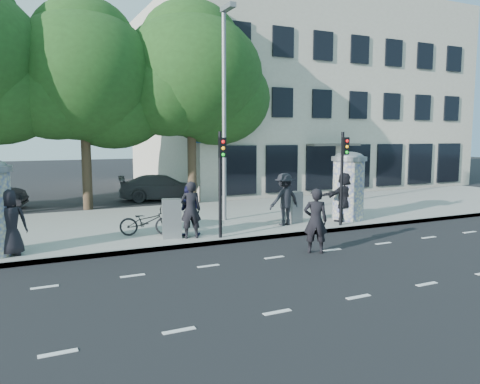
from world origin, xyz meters
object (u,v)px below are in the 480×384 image
ped_d (284,199)px  traffic_pole_near (221,173)px  bicycle (146,222)px  cabinet_right (294,207)px  cabinet_left (172,218)px  man_road (315,221)px  car_right (163,187)px  ped_c (188,211)px  ped_b (191,210)px  street_lamp (225,99)px  ped_f (344,197)px  traffic_pole_far (343,169)px  ped_a (9,222)px  ad_column_right (348,184)px

ped_d → traffic_pole_near: bearing=12.4°
bicycle → cabinet_right: bearing=-72.3°
traffic_pole_near → cabinet_left: bearing=153.4°
man_road → cabinet_left: size_ratio=1.52×
ped_d → car_right: bearing=-85.7°
ped_c → car_right: size_ratio=0.36×
ped_b → cabinet_left: size_ratio=1.46×
street_lamp → ped_f: bearing=-28.8°
ped_b → ped_f: ped_f is taller
traffic_pole_near → ped_d: (2.96, 0.99, -1.12)m
traffic_pole_far → ped_b: 5.82m
ped_a → ped_f: ped_f is taller
traffic_pole_far → ped_d: bearing=151.9°
ad_column_right → ped_d: ad_column_right is taller
traffic_pole_far → cabinet_right: 2.33m
street_lamp → bicycle: street_lamp is taller
cabinet_right → car_right: (-2.36, 9.29, -0.07)m
traffic_pole_far → cabinet_right: size_ratio=2.91×
ped_b → man_road: size_ratio=0.96×
ped_d → ped_f: size_ratio=1.00×
traffic_pole_near → ped_a: 6.21m
traffic_pole_far → traffic_pole_near: bearing=180.0°
ad_column_right → cabinet_left: (-7.22, -0.20, -0.76)m
ped_c → cabinet_right: (4.37, 0.45, -0.24)m
ped_a → ped_f: bearing=-178.8°
traffic_pole_far → cabinet_right: bearing=134.3°
ped_f → car_right: 10.79m
ped_b → ped_c: (0.07, 0.44, -0.09)m
traffic_pole_far → ped_d: (-1.84, 0.99, -1.12)m
ad_column_right → traffic_pole_near: (-5.80, -0.91, 0.69)m
traffic_pole_far → ped_d: 2.38m
cabinet_right → traffic_pole_far: bearing=-58.6°
street_lamp → cabinet_left: 5.35m
street_lamp → traffic_pole_far: bearing=-39.9°
traffic_pole_near → traffic_pole_far: same height
ped_b → ped_c: ped_b is taller
ped_d → cabinet_right: bearing=-160.3°
ped_b → car_right: 10.39m
street_lamp → traffic_pole_near: bearing=-116.2°
ped_f → car_right: bearing=-68.1°
traffic_pole_far → bicycle: bearing=168.3°
traffic_pole_far → cabinet_left: bearing=173.5°
car_right → ped_c: bearing=179.3°
man_road → cabinet_left: man_road is taller
street_lamp → car_right: size_ratio=1.74×
bicycle → car_right: (3.25, 9.15, 0.06)m
street_lamp → man_road: size_ratio=4.19×
ped_a → cabinet_right: bearing=-174.8°
traffic_pole_near → ped_d: 3.31m
ped_c → ped_d: 3.78m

